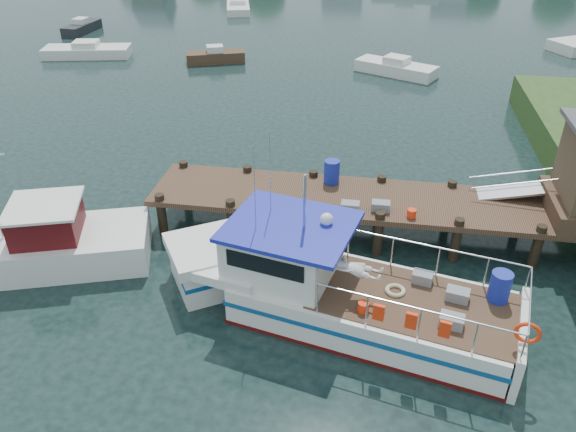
# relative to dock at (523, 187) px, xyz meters

# --- Properties ---
(ground_plane) EXTENTS (160.00, 160.00, 0.00)m
(ground_plane) POSITION_rel_dock_xyz_m (-6.51, -0.01, -2.24)
(ground_plane) COLOR black
(dock) EXTENTS (16.60, 3.00, 4.78)m
(dock) POSITION_rel_dock_xyz_m (0.00, 0.00, 0.00)
(dock) COLOR #452F21
(dock) RESTS_ON ground
(lobster_boat) EXTENTS (10.77, 5.06, 5.19)m
(lobster_boat) POSITION_rel_dock_xyz_m (-5.89, -4.56, -1.30)
(lobster_boat) COLOR silver
(lobster_boat) RESTS_ON ground
(work_boat) EXTENTS (8.60, 4.81, 4.56)m
(work_boat) POSITION_rel_dock_xyz_m (-15.83, -3.80, -1.52)
(work_boat) COLOR silver
(work_boat) RESTS_ON ground
(moored_rowboat) EXTENTS (4.10, 2.59, 1.13)m
(moored_rowboat) POSITION_rel_dock_xyz_m (-15.96, 19.76, -1.82)
(moored_rowboat) COLOR #452F21
(moored_rowboat) RESTS_ON ground
(moored_a) EXTENTS (6.17, 3.15, 1.08)m
(moored_a) POSITION_rel_dock_xyz_m (-25.23, 19.70, -1.84)
(moored_a) COLOR silver
(moored_a) RESTS_ON ground
(moored_b) EXTENTS (5.39, 3.83, 1.14)m
(moored_b) POSITION_rel_dock_xyz_m (-3.85, 19.03, -1.82)
(moored_b) COLOR silver
(moored_b) RESTS_ON ground
(moored_d) EXTENTS (3.48, 6.35, 1.02)m
(moored_d) POSITION_rel_dock_xyz_m (-18.47, 36.68, -1.86)
(moored_d) COLOR silver
(moored_d) RESTS_ON ground
(moored_e) EXTENTS (1.66, 4.11, 1.11)m
(moored_e) POSITION_rel_dock_xyz_m (-28.99, 26.38, -1.83)
(moored_e) COLOR black
(moored_e) RESTS_ON ground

